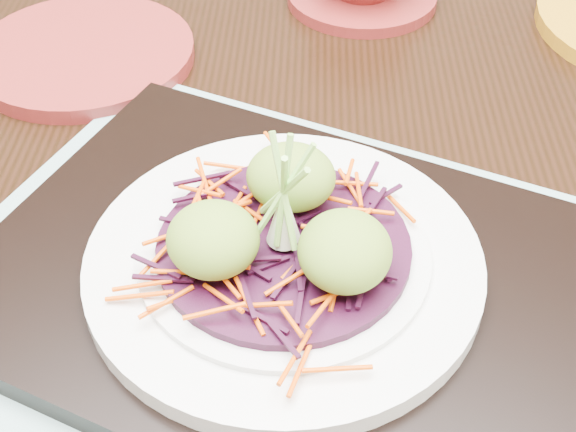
# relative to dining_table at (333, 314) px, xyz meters

# --- Properties ---
(dining_table) EXTENTS (1.33, 0.95, 0.79)m
(dining_table) POSITION_rel_dining_table_xyz_m (0.00, 0.00, 0.00)
(dining_table) COLOR black
(dining_table) RESTS_ON ground
(placemat) EXTENTS (0.49, 0.43, 0.00)m
(placemat) POSITION_rel_dining_table_xyz_m (-0.03, -0.07, 0.11)
(placemat) COLOR #82A8A0
(placemat) RESTS_ON dining_table
(serving_tray) EXTENTS (0.42, 0.37, 0.02)m
(serving_tray) POSITION_rel_dining_table_xyz_m (-0.03, -0.07, 0.12)
(serving_tray) COLOR black
(serving_tray) RESTS_ON placemat
(white_plate) EXTENTS (0.23, 0.23, 0.02)m
(white_plate) POSITION_rel_dining_table_xyz_m (-0.03, -0.07, 0.13)
(white_plate) COLOR silver
(white_plate) RESTS_ON serving_tray
(cabbage_bed) EXTENTS (0.15, 0.15, 0.01)m
(cabbage_bed) POSITION_rel_dining_table_xyz_m (-0.03, -0.07, 0.14)
(cabbage_bed) COLOR #2F0920
(cabbage_bed) RESTS_ON white_plate
(carrot_julienne) EXTENTS (0.18, 0.18, 0.01)m
(carrot_julienne) POSITION_rel_dining_table_xyz_m (-0.03, -0.07, 0.15)
(carrot_julienne) COLOR #E14C03
(carrot_julienne) RESTS_ON cabbage_bed
(guacamole_scoops) EXTENTS (0.13, 0.11, 0.04)m
(guacamole_scoops) POSITION_rel_dining_table_xyz_m (-0.03, -0.07, 0.16)
(guacamole_scoops) COLOR olive
(guacamole_scoops) RESTS_ON cabbage_bed
(scallion_garnish) EXTENTS (0.05, 0.05, 0.08)m
(scallion_garnish) POSITION_rel_dining_table_xyz_m (-0.03, -0.07, 0.18)
(scallion_garnish) COLOR #89CD52
(scallion_garnish) RESTS_ON cabbage_bed
(terracotta_side_plate) EXTENTS (0.19, 0.19, 0.01)m
(terracotta_side_plate) POSITION_rel_dining_table_xyz_m (-0.23, 0.16, 0.11)
(terracotta_side_plate) COLOR maroon
(terracotta_side_plate) RESTS_ON dining_table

